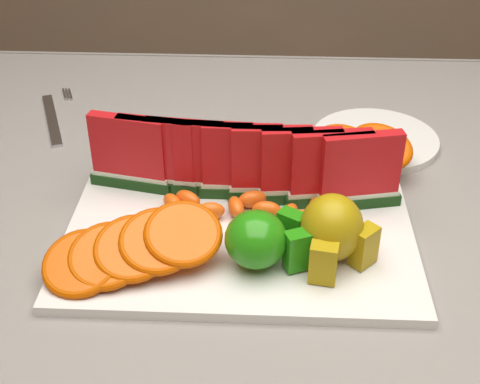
# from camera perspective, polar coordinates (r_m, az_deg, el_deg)

# --- Properties ---
(table) EXTENTS (1.40, 0.90, 0.75)m
(table) POSITION_cam_1_polar(r_m,az_deg,el_deg) (0.87, 0.49, -8.07)
(table) COLOR #502F1D
(table) RESTS_ON ground
(tablecloth) EXTENTS (1.53, 1.03, 0.20)m
(tablecloth) POSITION_cam_1_polar(r_m,az_deg,el_deg) (0.83, 0.51, -4.86)
(tablecloth) COLOR slate
(tablecloth) RESTS_ON table
(platter) EXTENTS (0.40, 0.30, 0.01)m
(platter) POSITION_cam_1_polar(r_m,az_deg,el_deg) (0.79, 0.01, -3.06)
(platter) COLOR silver
(platter) RESTS_ON tablecloth
(apple_cluster) EXTENTS (0.10, 0.08, 0.06)m
(apple_cluster) POSITION_cam_1_polar(r_m,az_deg,el_deg) (0.71, 1.96, -4.06)
(apple_cluster) COLOR #2D7914
(apple_cluster) RESTS_ON platter
(pear_cluster) EXTENTS (0.09, 0.09, 0.08)m
(pear_cluster) POSITION_cam_1_polar(r_m,az_deg,el_deg) (0.71, 7.95, -3.29)
(pear_cluster) COLOR #A47916
(pear_cluster) RESTS_ON platter
(side_plate) EXTENTS (0.21, 0.21, 0.01)m
(side_plate) POSITION_cam_1_polar(r_m,az_deg,el_deg) (0.98, 11.46, 4.41)
(side_plate) COLOR silver
(side_plate) RESTS_ON tablecloth
(fork) EXTENTS (0.08, 0.19, 0.00)m
(fork) POSITION_cam_1_polar(r_m,az_deg,el_deg) (1.07, -15.62, 6.18)
(fork) COLOR silver
(fork) RESTS_ON tablecloth
(watermelon_row) EXTENTS (0.39, 0.07, 0.10)m
(watermelon_row) POSITION_cam_1_polar(r_m,az_deg,el_deg) (0.80, 0.18, 2.45)
(watermelon_row) COLOR #153D10
(watermelon_row) RESTS_ON platter
(orange_fan_front) EXTENTS (0.21, 0.13, 0.06)m
(orange_fan_front) POSITION_cam_1_polar(r_m,az_deg,el_deg) (0.71, -9.15, -4.76)
(orange_fan_front) COLOR #DB3D0A
(orange_fan_front) RESTS_ON platter
(orange_fan_back) EXTENTS (0.39, 0.12, 0.05)m
(orange_fan_back) POSITION_cam_1_polar(r_m,az_deg,el_deg) (0.88, 2.58, 3.62)
(orange_fan_back) COLOR #DB3D0A
(orange_fan_back) RESTS_ON platter
(tangerine_segments) EXTENTS (0.22, 0.06, 0.02)m
(tangerine_segments) POSITION_cam_1_polar(r_m,az_deg,el_deg) (0.79, 0.74, -1.33)
(tangerine_segments) COLOR orange
(tangerine_segments) RESTS_ON platter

